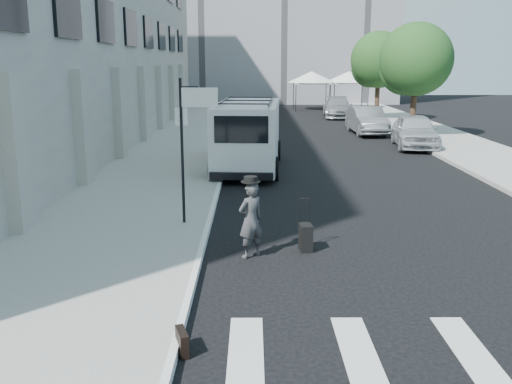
{
  "coord_description": "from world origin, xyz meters",
  "views": [
    {
      "loc": [
        -0.89,
        -10.36,
        4.04
      ],
      "look_at": [
        -0.83,
        1.52,
        1.3
      ],
      "focal_mm": 40.0,
      "sensor_mm": 36.0,
      "label": 1
    }
  ],
  "objects_px": {
    "cargo_van": "(248,135)",
    "parked_car_c": "(338,108)",
    "parked_car_b": "(367,120)",
    "businessman": "(251,220)",
    "suitcase": "(306,237)",
    "parked_car_a": "(415,131)",
    "briefcase": "(182,342)"
  },
  "relations": [
    {
      "from": "cargo_van",
      "to": "parked_car_c",
      "type": "distance_m",
      "value": 21.26
    },
    {
      "from": "parked_car_b",
      "to": "cargo_van",
      "type": "bearing_deg",
      "value": -123.89
    },
    {
      "from": "businessman",
      "to": "suitcase",
      "type": "xyz_separation_m",
      "value": [
        1.19,
        0.42,
        -0.51
      ]
    },
    {
      "from": "cargo_van",
      "to": "suitcase",
      "type": "bearing_deg",
      "value": -78.65
    },
    {
      "from": "parked_car_a",
      "to": "cargo_van",
      "type": "bearing_deg",
      "value": -138.48
    },
    {
      "from": "briefcase",
      "to": "parked_car_c",
      "type": "height_order",
      "value": "parked_car_c"
    },
    {
      "from": "suitcase",
      "to": "parked_car_c",
      "type": "distance_m",
      "value": 30.46
    },
    {
      "from": "cargo_van",
      "to": "parked_car_b",
      "type": "relative_size",
      "value": 1.48
    },
    {
      "from": "cargo_van",
      "to": "parked_car_b",
      "type": "xyz_separation_m",
      "value": [
        6.61,
        10.58,
        -0.53
      ]
    },
    {
      "from": "businessman",
      "to": "parked_car_b",
      "type": "height_order",
      "value": "businessman"
    },
    {
      "from": "businessman",
      "to": "cargo_van",
      "type": "distance_m",
      "value": 10.19
    },
    {
      "from": "cargo_van",
      "to": "parked_car_b",
      "type": "bearing_deg",
      "value": 61.63
    },
    {
      "from": "parked_car_a",
      "to": "parked_car_c",
      "type": "xyz_separation_m",
      "value": [
        -1.5,
        14.89,
        -0.08
      ]
    },
    {
      "from": "briefcase",
      "to": "cargo_van",
      "type": "xyz_separation_m",
      "value": [
        0.82,
        14.23,
        1.13
      ]
    },
    {
      "from": "cargo_van",
      "to": "businessman",
      "type": "bearing_deg",
      "value": -85.64
    },
    {
      "from": "parked_car_c",
      "to": "businessman",
      "type": "bearing_deg",
      "value": -97.33
    },
    {
      "from": "cargo_van",
      "to": "parked_car_a",
      "type": "bearing_deg",
      "value": 37.95
    },
    {
      "from": "businessman",
      "to": "suitcase",
      "type": "relative_size",
      "value": 1.43
    },
    {
      "from": "briefcase",
      "to": "parked_car_c",
      "type": "distance_m",
      "value": 35.25
    },
    {
      "from": "businessman",
      "to": "briefcase",
      "type": "xyz_separation_m",
      "value": [
        -0.95,
        -4.05,
        -0.64
      ]
    },
    {
      "from": "parked_car_b",
      "to": "parked_car_c",
      "type": "bearing_deg",
      "value": 89.47
    },
    {
      "from": "businessman",
      "to": "parked_car_c",
      "type": "relative_size",
      "value": 0.33
    },
    {
      "from": "cargo_van",
      "to": "parked_car_a",
      "type": "distance_m",
      "value": 9.55
    },
    {
      "from": "parked_car_b",
      "to": "parked_car_c",
      "type": "relative_size",
      "value": 0.93
    },
    {
      "from": "businessman",
      "to": "parked_car_c",
      "type": "height_order",
      "value": "businessman"
    },
    {
      "from": "briefcase",
      "to": "parked_car_a",
      "type": "height_order",
      "value": "parked_car_a"
    },
    {
      "from": "businessman",
      "to": "parked_car_a",
      "type": "distance_m",
      "value": 17.38
    },
    {
      "from": "briefcase",
      "to": "cargo_van",
      "type": "distance_m",
      "value": 14.3
    },
    {
      "from": "cargo_van",
      "to": "parked_car_a",
      "type": "xyz_separation_m",
      "value": [
        7.88,
        5.38,
        -0.5
      ]
    },
    {
      "from": "parked_car_b",
      "to": "businessman",
      "type": "bearing_deg",
      "value": -109.24
    },
    {
      "from": "parked_car_b",
      "to": "parked_car_a",
      "type": "bearing_deg",
      "value": -78.24
    },
    {
      "from": "suitcase",
      "to": "parked_car_b",
      "type": "distance_m",
      "value": 21.02
    }
  ]
}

